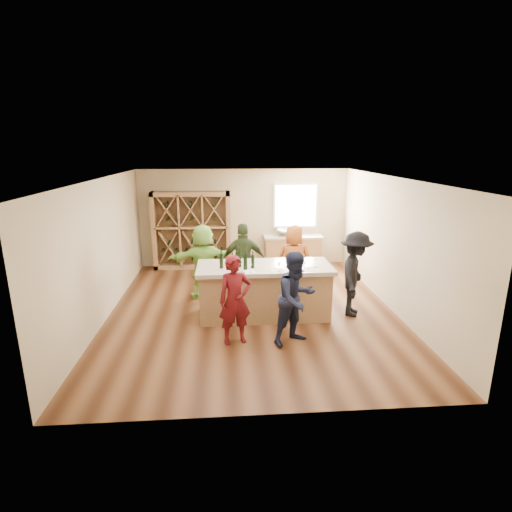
{
  "coord_description": "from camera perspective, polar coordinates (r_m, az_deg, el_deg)",
  "views": [
    {
      "loc": [
        -0.52,
        -7.98,
        3.4
      ],
      "look_at": [
        0.1,
        0.2,
        1.15
      ],
      "focal_mm": 28.0,
      "sensor_mm": 36.0,
      "label": 1
    }
  ],
  "objects": [
    {
      "name": "window_pane",
      "position": [
        11.71,
        5.68,
        7.16
      ],
      "size": [
        1.18,
        0.01,
        1.18
      ],
      "primitive_type": "cube",
      "color": "white",
      "rests_on": "wall_back"
    },
    {
      "name": "person_far_mid",
      "position": [
        9.14,
        -1.76,
        -0.72
      ],
      "size": [
        1.04,
        0.55,
        1.75
      ],
      "primitive_type": "imported",
      "rotation": [
        0.0,
        0.0,
        3.17
      ],
      "color": "#263319",
      "rests_on": "floor"
    },
    {
      "name": "wall_back",
      "position": [
        11.71,
        -1.74,
        5.49
      ],
      "size": [
        6.0,
        0.1,
        2.8
      ],
      "primitive_type": "cube",
      "color": "tan",
      "rests_on": "ground"
    },
    {
      "name": "wall_left",
      "position": [
        8.6,
        -21.31,
        0.83
      ],
      "size": [
        0.1,
        7.0,
        2.8
      ],
      "primitive_type": "cube",
      "color": "tan",
      "rests_on": "ground"
    },
    {
      "name": "wine_glass_d",
      "position": [
        7.97,
        4.35,
        -0.97
      ],
      "size": [
        0.08,
        0.08,
        0.17
      ],
      "primitive_type": "cone",
      "rotation": [
        0.0,
        0.0,
        -0.4
      ],
      "color": "white",
      "rests_on": "tasting_counter_top"
    },
    {
      "name": "person_server",
      "position": [
        8.42,
        13.97,
        -2.52
      ],
      "size": [
        0.95,
        1.26,
        1.77
      ],
      "primitive_type": "imported",
      "rotation": [
        0.0,
        0.0,
        1.15
      ],
      "color": "black",
      "rests_on": "floor"
    },
    {
      "name": "back_counter_base",
      "position": [
        11.72,
        5.23,
        0.59
      ],
      "size": [
        1.6,
        0.58,
        0.86
      ],
      "primitive_type": "cube",
      "color": "#926D46",
      "rests_on": "floor"
    },
    {
      "name": "wine_glass_b",
      "position": [
        7.66,
        3.34,
        -1.61
      ],
      "size": [
        0.08,
        0.08,
        0.18
      ],
      "primitive_type": "cone",
      "rotation": [
        0.0,
        0.0,
        0.17
      ],
      "color": "white",
      "rests_on": "tasting_counter_top"
    },
    {
      "name": "sink",
      "position": [
        11.56,
        4.32,
        3.37
      ],
      "size": [
        0.54,
        0.54,
        0.19
      ],
      "primitive_type": "imported",
      "color": "silver",
      "rests_on": "back_counter_top"
    },
    {
      "name": "back_counter_top",
      "position": [
        11.61,
        5.28,
        2.79
      ],
      "size": [
        1.7,
        0.62,
        0.06
      ],
      "primitive_type": "cube",
      "color": "#B3A892",
      "rests_on": "back_counter_base"
    },
    {
      "name": "tasting_counter_base",
      "position": [
        8.26,
        1.18,
        -5.22
      ],
      "size": [
        2.6,
        1.0,
        1.0
      ],
      "primitive_type": "cube",
      "color": "#926D46",
      "rests_on": "floor"
    },
    {
      "name": "faucet",
      "position": [
        11.72,
        4.2,
        3.83
      ],
      "size": [
        0.02,
        0.02,
        0.3
      ],
      "primitive_type": "cylinder",
      "color": "silver",
      "rests_on": "back_counter_top"
    },
    {
      "name": "wine_glass_c",
      "position": [
        7.73,
        6.85,
        -1.53
      ],
      "size": [
        0.08,
        0.08,
        0.18
      ],
      "primitive_type": "cone",
      "rotation": [
        0.0,
        0.0,
        -0.17
      ],
      "color": "white",
      "rests_on": "tasting_counter_top"
    },
    {
      "name": "wine_bottle_d",
      "position": [
        7.75,
        -1.54,
        -0.83
      ],
      "size": [
        0.09,
        0.09,
        0.32
      ],
      "primitive_type": "cylinder",
      "rotation": [
        0.0,
        0.0,
        0.09
      ],
      "color": "black",
      "rests_on": "tasting_counter_top"
    },
    {
      "name": "wine_bottle_a",
      "position": [
        7.88,
        -4.98,
        -0.73
      ],
      "size": [
        0.08,
        0.08,
        0.29
      ],
      "primitive_type": "cylinder",
      "rotation": [
        0.0,
        0.0,
        0.08
      ],
      "color": "black",
      "rests_on": "tasting_counter_top"
    },
    {
      "name": "tasting_counter_top",
      "position": [
        8.08,
        1.2,
        -1.63
      ],
      "size": [
        2.72,
        1.12,
        0.08
      ],
      "primitive_type": "cube",
      "color": "#B3A892",
      "rests_on": "tasting_counter_base"
    },
    {
      "name": "tasting_menu_a",
      "position": [
        7.69,
        -0.96,
        -2.21
      ],
      "size": [
        0.27,
        0.33,
        0.0
      ],
      "primitive_type": "cube",
      "rotation": [
        0.0,
        0.0,
        0.23
      ],
      "color": "white",
      "rests_on": "tasting_counter_top"
    },
    {
      "name": "person_far_left",
      "position": [
        9.22,
        -7.51,
        -0.74
      ],
      "size": [
        1.65,
        0.7,
        1.73
      ],
      "primitive_type": "imported",
      "rotation": [
        0.0,
        0.0,
        3.22
      ],
      "color": "#8CC64C",
      "rests_on": "floor"
    },
    {
      "name": "floor",
      "position": [
        8.7,
        -0.56,
        -8.0
      ],
      "size": [
        6.0,
        7.0,
        0.1
      ],
      "primitive_type": "cube",
      "color": "#55311B",
      "rests_on": "ground"
    },
    {
      "name": "person_near_right",
      "position": [
        7.05,
        5.74,
        -6.03
      ],
      "size": [
        0.93,
        0.8,
        1.68
      ],
      "primitive_type": "imported",
      "rotation": [
        0.0,
        0.0,
        0.54
      ],
      "color": "#191E38",
      "rests_on": "floor"
    },
    {
      "name": "window_frame",
      "position": [
        11.74,
        5.65,
        7.18
      ],
      "size": [
        1.3,
        0.06,
        1.3
      ],
      "primitive_type": "cube",
      "color": "white",
      "rests_on": "wall_back"
    },
    {
      "name": "wall_right",
      "position": [
        8.97,
        19.26,
        1.58
      ],
      "size": [
        0.1,
        7.0,
        2.8
      ],
      "primitive_type": "cube",
      "color": "tan",
      "rests_on": "ground"
    },
    {
      "name": "wine_bottle_b",
      "position": [
        7.77,
        -3.37,
        -1.02
      ],
      "size": [
        0.08,
        0.08,
        0.27
      ],
      "primitive_type": "cylinder",
      "rotation": [
        0.0,
        0.0,
        -0.34
      ],
      "color": "black",
      "rests_on": "tasting_counter_top"
    },
    {
      "name": "person_near_left",
      "position": [
        7.04,
        -3.01,
        -6.29
      ],
      "size": [
        0.68,
        0.56,
        1.61
      ],
      "primitive_type": "imported",
      "rotation": [
        0.0,
        0.0,
        0.24
      ],
      "color": "#590F14",
      "rests_on": "floor"
    },
    {
      "name": "wine_glass_a",
      "position": [
        7.58,
        -0.79,
        -1.82
      ],
      "size": [
        0.07,
        0.07,
        0.17
      ],
      "primitive_type": "cone",
      "rotation": [
        0.0,
        0.0,
        0.18
      ],
      "color": "white",
      "rests_on": "tasting_counter_top"
    },
    {
      "name": "wine_glass_e",
      "position": [
        8.01,
        8.53,
        -1.03
      ],
      "size": [
        0.08,
        0.08,
        0.17
      ],
      "primitive_type": "cone",
      "rotation": [
        0.0,
        0.0,
        -0.29
      ],
      "color": "white",
      "rests_on": "tasting_counter_top"
    },
    {
      "name": "tasting_menu_c",
      "position": [
        7.88,
        7.78,
        -1.92
      ],
      "size": [
        0.26,
        0.33,
        0.0
      ],
      "primitive_type": "cube",
      "rotation": [
        0.0,
        0.0,
        0.1
      ],
      "color": "white",
      "rests_on": "tasting_counter_top"
    },
    {
      "name": "tasting_menu_b",
      "position": [
        7.72,
        3.2,
        -2.15
      ],
      "size": [
        0.29,
        0.36,
        0.0
      ],
      "primitive_type": "cube",
      "rotation": [
        0.0,
        0.0,
        0.14
      ],
      "color": "white",
      "rests_on": "tasting_counter_top"
    },
    {
      "name": "ceiling",
      "position": [
        8.01,
        -0.62,
        11.41
      ],
      "size": [
        6.0,
        7.0,
        0.1
      ],
      "primitive_type": "cube",
      "color": "white",
      "rests_on": "ground"
    },
    {
      "name": "person_far_right",
      "position": [
        9.25,
        5.43,
        -0.75
      ],
      "size": [
        0.93,
        0.72,
        1.69
      ],
      "primitive_type": "imported",
      "rotation": [
        0.0,
        0.0,
        2.91
      ],
      "color": "#994C19",
      "rests_on": "floor"
    },
    {
      "name": "wall_front",
      "position": [
        4.88,
        2.2,
        -8.81
      ],
      "size": [
        6.0,
        0.1,
        2.8
      ],
      "primitive_type": "cube",
      "color": "tan",
      "rests_on": "ground"
    },
    {
      "name": "wine_bottle_e",
      "position": [
        7.86,
        -0.47,
        -0.8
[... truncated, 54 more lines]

